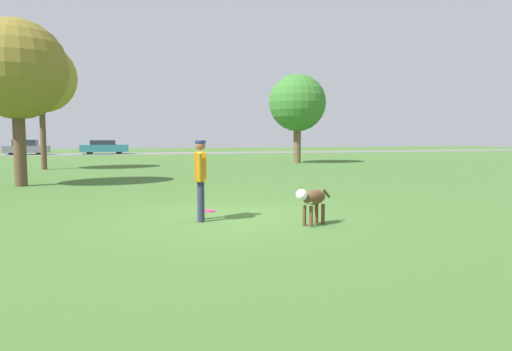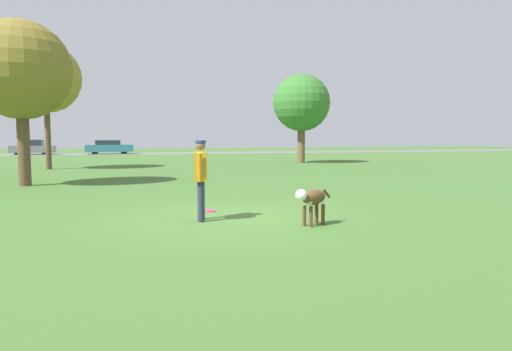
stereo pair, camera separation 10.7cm
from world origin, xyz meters
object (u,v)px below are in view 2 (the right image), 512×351
frisbee (210,211)px  tree_far_right (302,103)px  tree_near_left (20,71)px  parked_car_grey (32,147)px  dog (312,199)px  tree_far_left (46,78)px  parked_car_teal (109,147)px  person (201,173)px

frisbee → tree_far_right: tree_far_right is taller
tree_near_left → parked_car_grey: 30.68m
dog → parked_car_grey: parked_car_grey is taller
dog → tree_far_right: (7.41, 19.20, 3.26)m
dog → tree_far_right: 20.84m
parked_car_grey → tree_far_right: bearing=-46.3°
tree_near_left → tree_far_left: 8.37m
dog → tree_far_left: bearing=-96.8°
frisbee → tree_far_left: bearing=109.8°
frisbee → parked_car_grey: (-10.10, 37.01, 0.66)m
tree_far_left → dog: bearing=-68.0°
dog → tree_near_left: (-6.51, 9.03, 3.31)m
tree_near_left → parked_car_teal: (1.76, 29.63, -3.12)m
dog → parked_car_grey: size_ratio=0.24×
person → frisbee: (0.36, 1.05, -0.92)m
tree_near_left → dog: bearing=-54.2°
dog → tree_near_left: size_ratio=0.17×
tree_far_right → tree_far_left: bearing=-172.7°
tree_near_left → parked_car_grey: tree_near_left is taller
tree_far_right → tree_far_left: (-14.41, -1.85, 0.80)m
parked_car_grey → tree_near_left: bearing=-80.3°
tree_near_left → tree_far_right: bearing=36.2°
frisbee → tree_near_left: tree_near_left is taller
frisbee → dog: bearing=-54.3°
person → parked_car_teal: person is taller
dog → tree_near_left: tree_near_left is taller
person → tree_far_left: (-5.12, 16.29, 3.62)m
person → frisbee: person is taller
tree_far_right → tree_near_left: bearing=-143.8°
person → tree_far_left: tree_far_left is taller
tree_far_right → parked_car_teal: size_ratio=1.25×
tree_far_right → tree_far_left: tree_far_left is taller
person → parked_car_teal: bearing=16.1°
frisbee → parked_car_teal: bearing=95.0°
parked_car_grey → dog: bearing=-73.4°
tree_far_right → parked_car_teal: bearing=122.0°
tree_far_right → tree_near_left: size_ratio=1.02×
tree_far_right → tree_far_left: size_ratio=0.88×
tree_far_left → person: bearing=-72.5°
person → dog: size_ratio=1.72×
person → frisbee: bearing=-7.1°
person → tree_far_left: 17.46m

